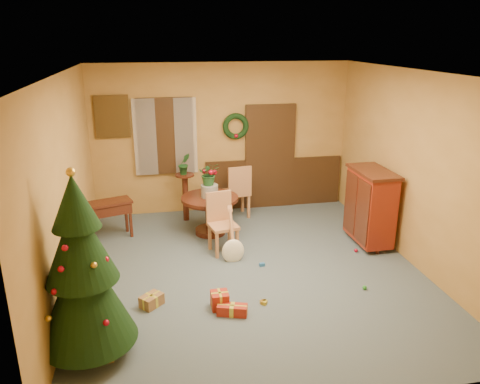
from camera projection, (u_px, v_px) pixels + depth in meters
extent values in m
plane|color=#3A4B55|center=(251.00, 271.00, 7.03)|extent=(5.50, 5.50, 0.00)
plane|color=silver|center=(253.00, 73.00, 6.10)|extent=(5.50, 5.50, 0.00)
plane|color=olive|center=(222.00, 139.00, 9.13)|extent=(5.00, 0.00, 5.00)
plane|color=olive|center=(319.00, 271.00, 4.00)|extent=(5.00, 0.00, 5.00)
plane|color=olive|center=(66.00, 189.00, 6.13)|extent=(0.00, 5.50, 5.50)
plane|color=olive|center=(415.00, 170.00, 7.01)|extent=(0.00, 5.50, 5.50)
cube|color=black|center=(274.00, 183.00, 9.58)|extent=(2.80, 0.06, 1.00)
cube|color=black|center=(270.00, 157.00, 9.37)|extent=(1.00, 0.08, 2.10)
cube|color=white|center=(269.00, 159.00, 9.42)|extent=(0.80, 0.03, 1.90)
cube|color=black|center=(165.00, 136.00, 8.86)|extent=(1.05, 0.08, 1.45)
cube|color=white|center=(165.00, 136.00, 8.88)|extent=(0.88, 0.03, 1.25)
cube|color=white|center=(145.00, 138.00, 8.74)|extent=(0.42, 0.02, 1.45)
cube|color=white|center=(186.00, 136.00, 8.88)|extent=(0.42, 0.02, 1.45)
torus|color=black|center=(236.00, 126.00, 9.02)|extent=(0.51, 0.11, 0.51)
cube|color=#4C3819|center=(112.00, 117.00, 8.57)|extent=(0.62, 0.05, 0.78)
cube|color=gray|center=(112.00, 116.00, 8.60)|extent=(0.48, 0.02, 0.62)
cylinder|color=#33120B|center=(210.00, 198.00, 8.17)|extent=(1.00, 1.00, 0.05)
cylinder|color=#33120B|center=(210.00, 201.00, 8.18)|extent=(0.90, 0.90, 0.04)
cylinder|color=#33120B|center=(210.00, 215.00, 8.27)|extent=(0.16, 0.16, 0.56)
cylinder|color=#33120B|center=(210.00, 231.00, 8.36)|extent=(0.54, 0.54, 0.09)
cylinder|color=slate|center=(210.00, 191.00, 8.12)|extent=(0.30, 0.30, 0.22)
imported|color=#1E4C23|center=(209.00, 174.00, 8.02)|extent=(0.36, 0.31, 0.40)
cube|color=#9C653E|center=(223.00, 226.00, 7.51)|extent=(0.51, 0.51, 0.05)
cube|color=#9C653E|center=(219.00, 206.00, 7.59)|extent=(0.43, 0.13, 0.51)
cube|color=#9C653E|center=(229.00, 234.00, 7.80)|extent=(0.05, 0.05, 0.44)
cube|color=#9C653E|center=(210.00, 237.00, 7.67)|extent=(0.05, 0.05, 0.44)
cube|color=#9C653E|center=(237.00, 242.00, 7.50)|extent=(0.05, 0.05, 0.44)
cube|color=#9C653E|center=(217.00, 246.00, 7.37)|extent=(0.05, 0.05, 0.44)
cube|color=#9C653E|center=(236.00, 192.00, 9.03)|extent=(0.51, 0.51, 0.05)
cube|color=#9C653E|center=(240.00, 181.00, 8.75)|extent=(0.46, 0.11, 0.54)
cube|color=#9C653E|center=(230.00, 209.00, 8.89)|extent=(0.05, 0.05, 0.46)
cube|color=#9C653E|center=(249.00, 207.00, 9.00)|extent=(0.05, 0.05, 0.46)
cube|color=#9C653E|center=(225.00, 203.00, 9.22)|extent=(0.05, 0.05, 0.46)
cube|color=#9C653E|center=(242.00, 201.00, 9.33)|extent=(0.05, 0.05, 0.46)
cylinder|color=#33120B|center=(186.00, 198.00, 8.84)|extent=(0.11, 0.11, 0.89)
cylinder|color=#33120B|center=(185.00, 175.00, 8.70)|extent=(0.35, 0.35, 0.03)
imported|color=#19471E|center=(184.00, 164.00, 8.63)|extent=(0.26, 0.24, 0.40)
cylinder|color=#382111|center=(91.00, 344.00, 5.19)|extent=(0.13, 0.13, 0.23)
cone|color=black|center=(85.00, 289.00, 4.97)|extent=(1.04, 1.04, 1.23)
cone|color=black|center=(79.00, 240.00, 4.78)|extent=(0.76, 0.76, 0.90)
cone|color=black|center=(74.00, 201.00, 4.65)|extent=(0.49, 0.49, 0.57)
sphere|color=gold|center=(70.00, 172.00, 4.55)|extent=(0.09, 0.09, 0.09)
cube|color=#33120B|center=(108.00, 203.00, 7.98)|extent=(0.84, 0.60, 0.04)
cube|color=#33120B|center=(109.00, 209.00, 8.02)|extent=(0.79, 0.55, 0.16)
cube|color=#33120B|center=(91.00, 222.00, 8.03)|extent=(0.13, 0.27, 0.63)
cube|color=#33120B|center=(129.00, 220.00, 8.15)|extent=(0.13, 0.27, 0.63)
cube|color=#5C140A|center=(370.00, 206.00, 7.77)|extent=(0.49, 0.96, 1.18)
cube|color=#33120B|center=(373.00, 172.00, 7.58)|extent=(0.55, 1.01, 0.05)
cylinder|color=#33120B|center=(378.00, 251.00, 7.59)|extent=(0.07, 0.07, 0.09)
cylinder|color=#33120B|center=(357.00, 232.00, 8.34)|extent=(0.07, 0.07, 0.09)
cube|color=brown|center=(101.00, 353.00, 5.11)|extent=(0.29, 0.21, 0.15)
cube|color=gold|center=(101.00, 353.00, 5.11)|extent=(0.29, 0.04, 0.15)
cube|color=gold|center=(101.00, 353.00, 5.11)|extent=(0.04, 0.21, 0.15)
cube|color=#9E2515|center=(220.00, 300.00, 6.05)|extent=(0.23, 0.23, 0.22)
cube|color=gold|center=(220.00, 300.00, 6.05)|extent=(0.23, 0.04, 0.23)
cube|color=gold|center=(220.00, 300.00, 6.05)|extent=(0.04, 0.23, 0.23)
cube|color=brown|center=(152.00, 300.00, 6.11)|extent=(0.34, 0.34, 0.15)
cube|color=gold|center=(152.00, 300.00, 6.11)|extent=(0.23, 0.22, 0.16)
cube|color=gold|center=(152.00, 300.00, 6.11)|extent=(0.17, 0.17, 0.16)
cube|color=#9E2515|center=(232.00, 310.00, 5.92)|extent=(0.41, 0.26, 0.13)
cube|color=gold|center=(232.00, 310.00, 5.92)|extent=(0.37, 0.14, 0.14)
cube|color=gold|center=(232.00, 310.00, 5.92)|extent=(0.10, 0.17, 0.14)
cube|color=#2662A5|center=(262.00, 265.00, 7.17)|extent=(0.09, 0.07, 0.05)
sphere|color=#288925|center=(365.00, 288.00, 6.51)|extent=(0.06, 0.06, 0.06)
cube|color=gold|center=(265.00, 303.00, 6.16)|extent=(0.08, 0.09, 0.05)
sphere|color=#AE0B23|center=(356.00, 250.00, 7.64)|extent=(0.06, 0.06, 0.06)
cube|color=gold|center=(263.00, 302.00, 6.17)|extent=(0.09, 0.07, 0.05)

